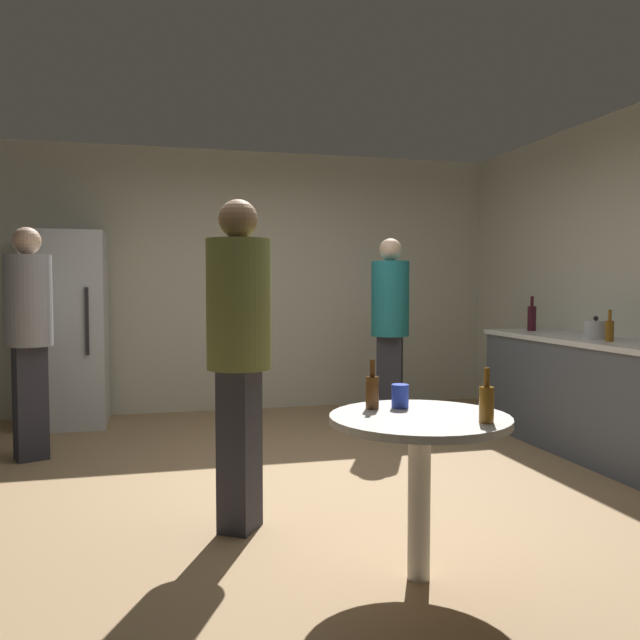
# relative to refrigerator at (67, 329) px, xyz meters

# --- Properties ---
(ground_plane) EXTENTS (5.20, 5.20, 0.10)m
(ground_plane) POSITION_rel_refrigerator_xyz_m (1.79, -2.20, -0.95)
(ground_plane) COLOR #9E7C56
(wall_back) EXTENTS (5.32, 0.06, 2.70)m
(wall_back) POSITION_rel_refrigerator_xyz_m (1.79, 0.43, 0.45)
(wall_back) COLOR beige
(wall_back) RESTS_ON ground_plane
(refrigerator) EXTENTS (0.70, 0.68, 1.80)m
(refrigerator) POSITION_rel_refrigerator_xyz_m (0.00, 0.00, 0.00)
(refrigerator) COLOR silver
(refrigerator) RESTS_ON ground_plane
(kitchen_counter) EXTENTS (0.64, 2.06, 0.90)m
(kitchen_counter) POSITION_rel_refrigerator_xyz_m (4.07, -1.98, -0.45)
(kitchen_counter) COLOR #4C515B
(kitchen_counter) RESTS_ON ground_plane
(kettle) EXTENTS (0.24, 0.17, 0.18)m
(kettle) POSITION_rel_refrigerator_xyz_m (4.03, -2.17, 0.07)
(kettle) COLOR #B2B2B7
(kettle) RESTS_ON kitchen_counter
(wine_bottle_on_counter) EXTENTS (0.08, 0.08, 0.31)m
(wine_bottle_on_counter) POSITION_rel_refrigerator_xyz_m (4.07, -1.23, 0.12)
(wine_bottle_on_counter) COLOR #3F141E
(wine_bottle_on_counter) RESTS_ON kitchen_counter
(beer_bottle_on_counter) EXTENTS (0.06, 0.06, 0.23)m
(beer_bottle_on_counter) POSITION_rel_refrigerator_xyz_m (4.00, -2.35, 0.08)
(beer_bottle_on_counter) COLOR #8C5919
(beer_bottle_on_counter) RESTS_ON kitchen_counter
(foreground_table) EXTENTS (0.80, 0.80, 0.73)m
(foreground_table) POSITION_rel_refrigerator_xyz_m (1.93, -3.78, -0.27)
(foreground_table) COLOR beige
(foreground_table) RESTS_ON ground_plane
(beer_bottle_amber) EXTENTS (0.06, 0.06, 0.23)m
(beer_bottle_amber) POSITION_rel_refrigerator_xyz_m (2.14, -3.99, -0.08)
(beer_bottle_amber) COLOR #8C5919
(beer_bottle_amber) RESTS_ON foreground_table
(beer_bottle_brown) EXTENTS (0.06, 0.06, 0.23)m
(beer_bottle_brown) POSITION_rel_refrigerator_xyz_m (1.77, -3.58, -0.08)
(beer_bottle_brown) COLOR #593314
(beer_bottle_brown) RESTS_ON foreground_table
(plastic_cup_blue) EXTENTS (0.08, 0.08, 0.11)m
(plastic_cup_blue) POSITION_rel_refrigerator_xyz_m (1.91, -3.59, -0.11)
(plastic_cup_blue) COLOR blue
(plastic_cup_blue) RESTS_ON foreground_table
(person_in_teal_shirt) EXTENTS (0.46, 0.46, 1.73)m
(person_in_teal_shirt) POSITION_rel_refrigerator_xyz_m (2.85, -0.90, 0.11)
(person_in_teal_shirt) COLOR #2D2D38
(person_in_teal_shirt) RESTS_ON ground_plane
(person_in_gray_shirt) EXTENTS (0.45, 0.45, 1.74)m
(person_in_gray_shirt) POSITION_rel_refrigerator_xyz_m (-0.12, -1.21, 0.12)
(person_in_gray_shirt) COLOR #2D2D38
(person_in_gray_shirt) RESTS_ON ground_plane
(person_in_olive_shirt) EXTENTS (0.47, 0.47, 1.76)m
(person_in_olive_shirt) POSITION_rel_refrigerator_xyz_m (1.23, -3.00, 0.13)
(person_in_olive_shirt) COLOR #2D2D38
(person_in_olive_shirt) RESTS_ON ground_plane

